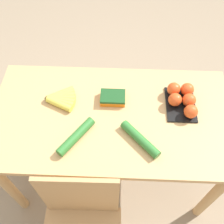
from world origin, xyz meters
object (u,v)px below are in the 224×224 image
object	(u,v)px
cucumber_near	(140,139)
cucumber_far	(76,136)
tomato_pack	(183,99)
carrot_bag	(113,97)
banana_bunch	(61,99)

from	to	relation	value
cucumber_near	cucumber_far	bearing A→B (deg)	-0.33
tomato_pack	cucumber_near	xyz separation A→B (m)	(0.25, 0.26, -0.02)
tomato_pack	cucumber_far	distance (m)	0.64
tomato_pack	cucumber_far	size ratio (longest dim) A/B	1.05
carrot_bag	tomato_pack	bearing A→B (deg)	179.17
banana_bunch	cucumber_near	bearing A→B (deg)	151.32
cucumber_far	cucumber_near	bearing A→B (deg)	179.67
tomato_pack	carrot_bag	size ratio (longest dim) A/B	1.72
banana_bunch	cucumber_far	bearing A→B (deg)	116.00
banana_bunch	carrot_bag	distance (m)	0.31
tomato_pack	cucumber_far	bearing A→B (deg)	24.09
banana_bunch	tomato_pack	size ratio (longest dim) A/B	0.75
tomato_pack	carrot_bag	distance (m)	0.40
banana_bunch	cucumber_near	size ratio (longest dim) A/B	0.85
banana_bunch	cucumber_far	size ratio (longest dim) A/B	0.79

